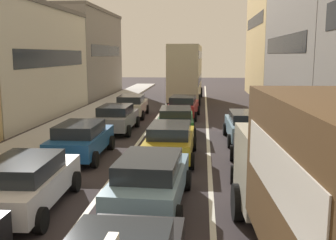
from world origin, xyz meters
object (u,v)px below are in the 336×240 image
(sedan_left_lane_fifth, at_px, (131,105))
(sedan_right_lane_behind_truck, at_px, (259,151))
(sedan_left_lane_fourth, at_px, (116,118))
(coupe_centre_lane_fourth, at_px, (176,120))
(sedan_centre_lane_second, at_px, (150,179))
(hatchback_centre_lane_third, at_px, (170,140))
(wagon_left_lane_second, at_px, (26,182))
(wagon_right_lane_far, at_px, (247,126))
(sedan_left_lane_third, at_px, (81,139))
(removalist_box_truck, at_px, (332,185))
(sedan_centre_lane_fifth, at_px, (183,106))
(bus_mid_queue_primary, at_px, (186,70))

(sedan_left_lane_fifth, bearing_deg, sedan_right_lane_behind_truck, -152.96)
(sedan_left_lane_fourth, bearing_deg, coupe_centre_lane_fourth, -101.11)
(sedan_centre_lane_second, distance_m, hatchback_centre_lane_third, 5.11)
(wagon_left_lane_second, distance_m, wagon_right_lane_far, 11.65)
(hatchback_centre_lane_third, relative_size, sedan_right_lane_behind_truck, 0.98)
(wagon_left_lane_second, height_order, hatchback_centre_lane_third, same)
(wagon_left_lane_second, xyz_separation_m, sedan_right_lane_behind_truck, (6.87, 4.07, 0.00))
(sedan_centre_lane_second, height_order, sedan_right_lane_behind_truck, same)
(sedan_left_lane_third, relative_size, sedan_right_lane_behind_truck, 0.98)
(hatchback_centre_lane_third, bearing_deg, sedan_left_lane_fifth, 18.52)
(sedan_left_lane_third, distance_m, sedan_left_lane_fifth, 11.02)
(removalist_box_truck, relative_size, wagon_right_lane_far, 1.80)
(hatchback_centre_lane_third, bearing_deg, sedan_right_lane_behind_truck, -114.59)
(sedan_centre_lane_fifth, bearing_deg, sedan_left_lane_third, 164.52)
(sedan_left_lane_third, distance_m, wagon_right_lane_far, 8.10)
(removalist_box_truck, xyz_separation_m, sedan_centre_lane_fifth, (-3.61, 19.49, -1.18))
(wagon_left_lane_second, distance_m, sedan_centre_lane_fifth, 16.76)
(wagon_right_lane_far, bearing_deg, hatchback_centre_lane_third, 135.71)
(wagon_left_lane_second, bearing_deg, wagon_right_lane_far, -38.83)
(sedan_left_lane_third, xyz_separation_m, coupe_centre_lane_fourth, (3.59, 4.99, 0.00))
(bus_mid_queue_primary, bearing_deg, sedan_centre_lane_fifth, -177.60)
(wagon_left_lane_second, xyz_separation_m, sedan_left_lane_fourth, (0.04, 11.21, 0.00))
(sedan_left_lane_fourth, bearing_deg, sedan_left_lane_third, 177.62)
(bus_mid_queue_primary, bearing_deg, wagon_left_lane_second, 173.87)
(removalist_box_truck, relative_size, hatchback_centre_lane_third, 1.81)
(sedan_centre_lane_fifth, relative_size, wagon_right_lane_far, 1.01)
(sedan_left_lane_fourth, bearing_deg, wagon_left_lane_second, 179.74)
(wagon_left_lane_second, distance_m, sedan_right_lane_behind_truck, 7.98)
(bus_mid_queue_primary, bearing_deg, sedan_right_lane_behind_truck, -169.48)
(removalist_box_truck, xyz_separation_m, wagon_left_lane_second, (-7.10, 3.09, -1.18))
(wagon_left_lane_second, xyz_separation_m, coupe_centre_lane_fourth, (3.40, 10.55, 0.00))
(wagon_left_lane_second, distance_m, sedan_left_lane_fourth, 11.21)
(sedan_left_lane_fourth, bearing_deg, sedan_centre_lane_second, -162.74)
(bus_mid_queue_primary, bearing_deg, sedan_left_lane_fourth, 168.58)
(removalist_box_truck, height_order, sedan_left_lane_third, removalist_box_truck)
(hatchback_centre_lane_third, relative_size, coupe_centre_lane_fourth, 0.98)
(removalist_box_truck, relative_size, sedan_centre_lane_second, 1.78)
(wagon_left_lane_second, relative_size, coupe_centre_lane_fourth, 1.00)
(hatchback_centre_lane_third, bearing_deg, sedan_centre_lane_second, 178.80)
(coupe_centre_lane_fourth, distance_m, bus_mid_queue_primary, 15.36)
(sedan_centre_lane_second, relative_size, sedan_left_lane_fifth, 1.00)
(coupe_centre_lane_fourth, bearing_deg, sedan_left_lane_fifth, 27.20)
(sedan_left_lane_fifth, distance_m, wagon_right_lane_far, 10.11)
(sedan_centre_lane_second, bearing_deg, hatchback_centre_lane_third, 0.91)
(wagon_left_lane_second, xyz_separation_m, sedan_left_lane_fifth, (-0.08, 16.58, 0.00))
(sedan_right_lane_behind_truck, bearing_deg, sedan_left_lane_fourth, 47.24)
(sedan_right_lane_behind_truck, bearing_deg, removalist_box_truck, -174.62)
(sedan_left_lane_fifth, bearing_deg, sedan_left_lane_fourth, 179.30)
(coupe_centre_lane_fourth, xyz_separation_m, sedan_left_lane_fifth, (-3.48, 6.03, 0.00))
(coupe_centre_lane_fourth, distance_m, sedan_centre_lane_fifth, 5.85)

